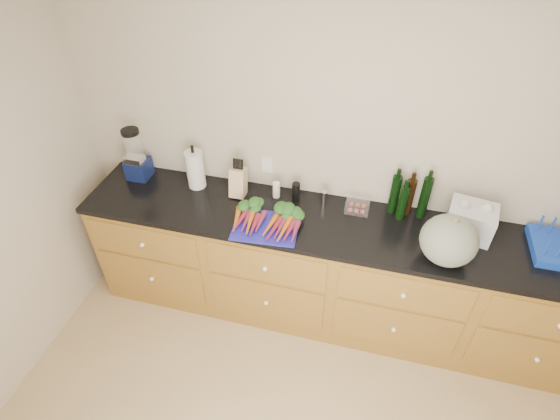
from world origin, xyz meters
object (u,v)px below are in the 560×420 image
(blender_appliance, at_px, (136,157))
(knife_block, at_px, (238,182))
(cutting_board, at_px, (266,227))
(paper_towel, at_px, (195,169))
(tomato_box, at_px, (357,206))
(carrots, at_px, (268,219))
(squash, at_px, (449,240))

(blender_appliance, height_order, knife_block, blender_appliance)
(cutting_board, bearing_deg, paper_towel, 152.60)
(blender_appliance, height_order, tomato_box, blender_appliance)
(carrots, distance_m, knife_block, 0.39)
(cutting_board, xyz_separation_m, paper_towel, (-0.62, 0.32, 0.14))
(cutting_board, height_order, blender_appliance, blender_appliance)
(squash, relative_size, tomato_box, 2.10)
(cutting_board, height_order, paper_towel, paper_towel)
(carrots, relative_size, knife_block, 2.15)
(paper_towel, relative_size, knife_block, 1.37)
(cutting_board, relative_size, carrots, 0.94)
(carrots, bearing_deg, cutting_board, -90.00)
(paper_towel, bearing_deg, cutting_board, -27.40)
(squash, bearing_deg, knife_block, 168.12)
(knife_block, relative_size, tomato_box, 1.32)
(tomato_box, bearing_deg, cutting_board, -149.49)
(blender_appliance, bearing_deg, tomato_box, 0.42)
(knife_block, height_order, tomato_box, knife_block)
(blender_appliance, xyz_separation_m, paper_towel, (0.47, 0.00, -0.03))
(squash, height_order, knife_block, squash)
(squash, bearing_deg, cutting_board, -179.84)
(cutting_board, height_order, knife_block, knife_block)
(squash, distance_m, blender_appliance, 2.23)
(paper_towel, bearing_deg, knife_block, -3.46)
(tomato_box, bearing_deg, paper_towel, -179.51)
(blender_appliance, bearing_deg, paper_towel, 0.27)
(knife_block, bearing_deg, tomato_box, 2.03)
(squash, bearing_deg, blender_appliance, 171.88)
(blender_appliance, distance_m, knife_block, 0.80)
(cutting_board, relative_size, paper_towel, 1.47)
(tomato_box, bearing_deg, squash, -30.09)
(carrots, xyz_separation_m, paper_towel, (-0.62, 0.28, 0.11))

